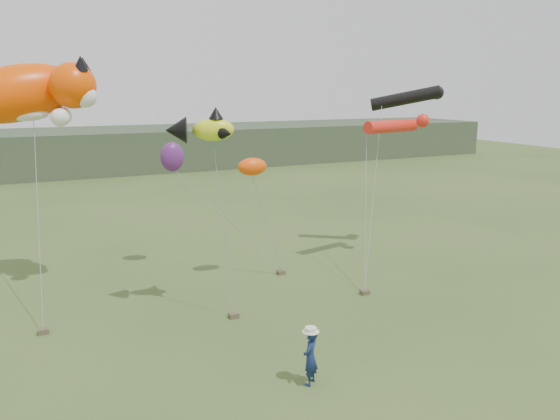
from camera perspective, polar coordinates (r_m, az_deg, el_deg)
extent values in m
plane|color=#385123|center=(16.55, 2.44, -16.57)|extent=(120.00, 120.00, 0.00)
cube|color=#2D3D28|center=(58.49, -18.53, 6.00)|extent=(90.00, 12.00, 4.00)
imported|color=#14234C|center=(15.61, 3.19, -15.13)|extent=(0.69, 0.68, 1.61)
cube|color=brown|center=(20.39, -23.50, -11.54)|extent=(0.34, 0.27, 0.17)
cube|color=brown|center=(20.03, -4.86, -10.91)|extent=(0.34, 0.27, 0.17)
cube|color=brown|center=(22.35, 8.84, -8.47)|extent=(0.34, 0.27, 0.17)
cube|color=brown|center=(24.35, 0.11, -6.53)|extent=(0.34, 0.27, 0.17)
ellipsoid|color=#FF4900|center=(23.55, -25.75, 10.92)|extent=(5.21, 2.78, 2.98)
sphere|color=#FF4900|center=(22.67, -20.84, 12.06)|extent=(1.74, 1.74, 1.74)
cone|color=black|center=(22.23, -20.13, 14.25)|extent=(0.54, 0.66, 0.65)
cone|color=black|center=(23.21, -19.88, 14.16)|extent=(0.54, 0.63, 0.62)
sphere|color=white|center=(22.42, -19.69, 11.15)|extent=(0.87, 0.87, 0.87)
ellipsoid|color=white|center=(23.28, -25.09, 9.06)|extent=(1.70, 0.85, 0.53)
sphere|color=white|center=(22.07, -21.99, 8.95)|extent=(0.68, 0.68, 0.68)
sphere|color=white|center=(23.43, -21.73, 9.13)|extent=(0.68, 0.68, 0.68)
ellipsoid|color=#D4E51E|center=(19.06, -6.98, 8.32)|extent=(1.57, 1.05, 0.80)
cone|color=black|center=(19.01, -10.83, 8.18)|extent=(0.98, 1.10, 0.92)
cone|color=black|center=(19.06, -6.73, 10.03)|extent=(0.51, 0.51, 0.41)
cone|color=black|center=(18.68, -5.56, 7.96)|extent=(0.54, 0.57, 0.41)
cone|color=black|center=(19.65, -6.59, 8.16)|extent=(0.54, 0.57, 0.41)
cylinder|color=black|center=(27.69, 12.95, 11.31)|extent=(3.02, 2.54, 1.26)
sphere|color=black|center=(28.23, 16.09, 11.70)|extent=(0.66, 0.66, 0.66)
cylinder|color=red|center=(25.71, 11.54, 8.57)|extent=(3.12, 1.21, 0.58)
sphere|color=red|center=(26.17, 14.69, 9.02)|extent=(0.61, 0.61, 0.61)
ellipsoid|color=#FF4E08|center=(22.70, -2.92, 4.54)|extent=(1.26, 0.74, 0.74)
ellipsoid|color=#58206A|center=(24.57, -11.20, 5.46)|extent=(1.06, 0.71, 1.29)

